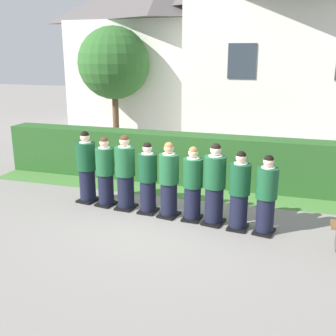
{
  "coord_description": "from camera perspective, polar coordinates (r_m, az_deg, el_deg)",
  "views": [
    {
      "loc": [
        2.44,
        -7.78,
        3.36
      ],
      "look_at": [
        0.0,
        0.0,
        1.05
      ],
      "focal_mm": 43.94,
      "sensor_mm": 36.0,
      "label": 1
    }
  ],
  "objects": [
    {
      "name": "school_building_main",
      "position": [
        15.65,
        17.53,
        16.22
      ],
      "size": [
        7.66,
        4.29,
        7.13
      ],
      "color": "silver",
      "rests_on": "ground"
    },
    {
      "name": "student_front_row_8",
      "position": [
        7.96,
        13.47,
        -3.9
      ],
      "size": [
        0.44,
        0.5,
        1.55
      ],
      "color": "black",
      "rests_on": "ground"
    },
    {
      "name": "oak_tree_left",
      "position": [
        16.06,
        -7.51,
        14.2
      ],
      "size": [
        2.7,
        2.7,
        4.3
      ],
      "color": "brown",
      "rests_on": "ground"
    },
    {
      "name": "student_front_row_3",
      "position": [
        8.76,
        -2.82,
        -1.62
      ],
      "size": [
        0.4,
        0.47,
        1.55
      ],
      "color": "black",
      "rests_on": "ground"
    },
    {
      "name": "student_front_row_0",
      "position": [
        9.58,
        -11.22,
        -0.06
      ],
      "size": [
        0.46,
        0.53,
        1.66
      ],
      "color": "black",
      "rests_on": "ground"
    },
    {
      "name": "student_front_row_1",
      "position": [
        9.27,
        -8.69,
        -0.71
      ],
      "size": [
        0.44,
        0.53,
        1.58
      ],
      "color": "black",
      "rests_on": "ground"
    },
    {
      "name": "hedge",
      "position": [
        10.75,
        3.73,
        1.19
      ],
      "size": [
        10.72,
        0.7,
        1.3
      ],
      "color": "#285623",
      "rests_on": "ground"
    },
    {
      "name": "ground_plane",
      "position": [
        8.82,
        0.0,
        -6.58
      ],
      "size": [
        60.0,
        60.0,
        0.0
      ],
      "primitive_type": "plane",
      "color": "gray"
    },
    {
      "name": "student_front_row_6",
      "position": [
        8.21,
        6.48,
        -2.5
      ],
      "size": [
        0.46,
        0.54,
        1.66
      ],
      "color": "black",
      "rests_on": "ground"
    },
    {
      "name": "school_building_annex",
      "position": [
        17.91,
        0.37,
        16.51
      ],
      "size": [
        8.43,
        3.99,
        6.95
      ],
      "color": "silver",
      "rests_on": "ground"
    },
    {
      "name": "student_front_row_2",
      "position": [
        9.0,
        -5.94,
        -0.84
      ],
      "size": [
        0.43,
        0.5,
        1.66
      ],
      "color": "black",
      "rests_on": "ground"
    },
    {
      "name": "lawn_strip",
      "position": [
        10.19,
        2.59,
        -3.42
      ],
      "size": [
        10.72,
        0.9,
        0.01
      ],
      "primitive_type": "cube",
      "color": "#477A38",
      "rests_on": "ground"
    },
    {
      "name": "student_front_row_4",
      "position": [
        8.53,
        0.12,
        -1.9
      ],
      "size": [
        0.45,
        0.52,
        1.6
      ],
      "color": "black",
      "rests_on": "ground"
    },
    {
      "name": "student_front_row_5",
      "position": [
        8.38,
        3.45,
        -2.45
      ],
      "size": [
        0.4,
        0.5,
        1.55
      ],
      "color": "black",
      "rests_on": "ground"
    },
    {
      "name": "student_front_row_7",
      "position": [
        8.05,
        9.88,
        -3.37
      ],
      "size": [
        0.41,
        0.48,
        1.57
      ],
      "color": "black",
      "rests_on": "ground"
    }
  ]
}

